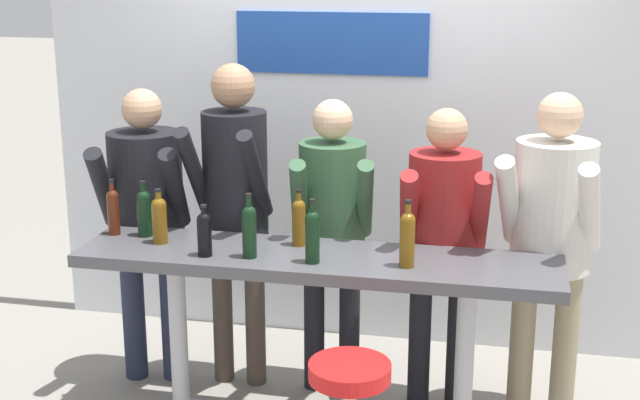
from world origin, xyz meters
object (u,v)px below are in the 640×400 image
(person_far_left, at_px, (147,206))
(wine_bottle_3, at_px, (299,220))
(wine_bottle_2, at_px, (159,218))
(wine_bottle_5, at_px, (144,211))
(tasting_table, at_px, (317,286))
(wine_bottle_4, at_px, (113,210))
(person_center_left, at_px, (332,216))
(person_left, at_px, (235,190))
(person_center, at_px, (443,229))
(wine_bottle_0, at_px, (407,237))
(wine_bottle_6, at_px, (249,229))
(person_center_right, at_px, (552,224))
(wine_bottle_1, at_px, (312,234))
(wine_bottle_7, at_px, (204,232))

(person_far_left, height_order, wine_bottle_3, person_far_left)
(wine_bottle_2, distance_m, wine_bottle_5, 0.15)
(tasting_table, xyz_separation_m, wine_bottle_4, (-1.08, 0.10, 0.29))
(person_center_left, xyz_separation_m, wine_bottle_3, (-0.09, -0.38, 0.08))
(person_left, bearing_deg, person_center, -1.04)
(wine_bottle_0, bearing_deg, wine_bottle_5, 172.20)
(wine_bottle_5, distance_m, wine_bottle_6, 0.65)
(person_center_left, xyz_separation_m, person_center_right, (1.13, -0.08, 0.05))
(wine_bottle_3, bearing_deg, person_far_left, 162.14)
(person_center_left, xyz_separation_m, wine_bottle_2, (-0.77, -0.49, 0.08))
(wine_bottle_3, relative_size, wine_bottle_5, 0.99)
(wine_bottle_6, bearing_deg, tasting_table, 18.91)
(wine_bottle_0, height_order, wine_bottle_4, wine_bottle_0)
(wine_bottle_1, xyz_separation_m, wine_bottle_5, (-0.92, 0.22, -0.01))
(person_far_left, relative_size, person_left, 0.92)
(wine_bottle_0, relative_size, wine_bottle_4, 1.09)
(person_center_left, distance_m, person_center, 0.60)
(person_far_left, bearing_deg, wine_bottle_7, -56.14)
(person_center, bearing_deg, wine_bottle_5, -172.94)
(person_far_left, bearing_deg, tasting_table, -31.95)
(wine_bottle_0, bearing_deg, wine_bottle_1, -175.38)
(person_far_left, xyz_separation_m, wine_bottle_5, (0.12, -0.31, 0.07))
(wine_bottle_1, distance_m, wine_bottle_5, 0.95)
(tasting_table, bearing_deg, person_center_right, 21.14)
(person_center, height_order, wine_bottle_5, person_center)
(person_center_left, relative_size, wine_bottle_6, 5.20)
(wine_bottle_0, distance_m, wine_bottle_3, 0.59)
(person_center_left, distance_m, wine_bottle_2, 0.92)
(person_far_left, bearing_deg, wine_bottle_2, -69.27)
(tasting_table, xyz_separation_m, wine_bottle_1, (0.01, -0.11, 0.30))
(wine_bottle_1, bearing_deg, person_far_left, 152.89)
(person_far_left, height_order, person_center_right, person_center_right)
(wine_bottle_2, xyz_separation_m, wine_bottle_3, (0.68, 0.11, 0.00))
(person_center, relative_size, wine_bottle_2, 5.80)
(wine_bottle_5, height_order, wine_bottle_6, wine_bottle_6)
(person_far_left, distance_m, person_center, 1.61)
(wine_bottle_4, bearing_deg, wine_bottle_2, -16.59)
(wine_bottle_6, bearing_deg, wine_bottle_2, 166.68)
(tasting_table, bearing_deg, person_far_left, 157.99)
(wine_bottle_0, xyz_separation_m, wine_bottle_2, (-1.24, 0.09, -0.02))
(person_center_left, xyz_separation_m, wine_bottle_7, (-0.49, -0.63, 0.07))
(person_center, xyz_separation_m, wine_bottle_4, (-1.65, -0.33, 0.09))
(person_center_right, height_order, wine_bottle_2, person_center_right)
(person_center, relative_size, wine_bottle_7, 6.38)
(wine_bottle_6, relative_size, wine_bottle_7, 1.24)
(wine_bottle_1, bearing_deg, person_left, 133.37)
(wine_bottle_7, bearing_deg, tasting_table, 13.61)
(wine_bottle_1, height_order, wine_bottle_5, wine_bottle_1)
(wine_bottle_4, bearing_deg, wine_bottle_3, 1.39)
(wine_bottle_6, bearing_deg, wine_bottle_0, 1.85)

